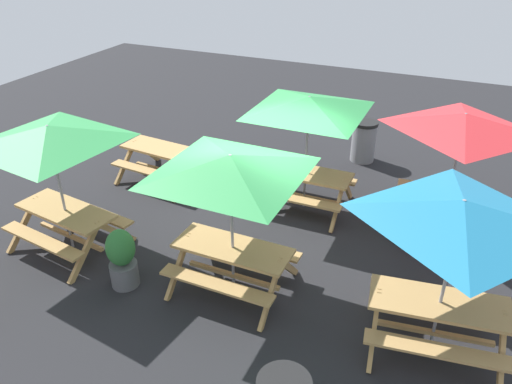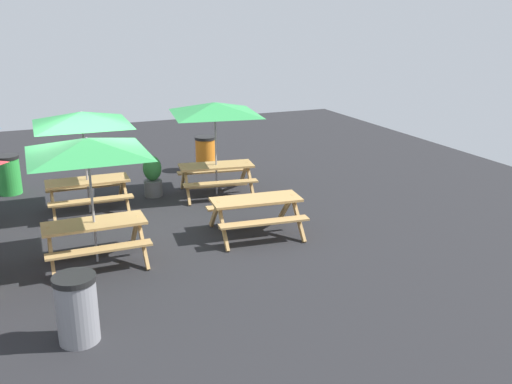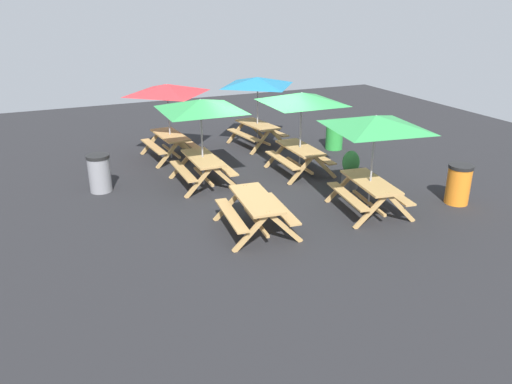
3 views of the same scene
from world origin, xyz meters
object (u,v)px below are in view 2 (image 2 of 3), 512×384
picnic_table_1 (82,126)px  picnic_table_2 (256,208)px  trash_bin_gray (77,309)px  trash_bin_green (9,175)px  picnic_table_0 (88,156)px  picnic_table_3 (215,115)px  potted_plant_0 (153,176)px  trash_bin_orange (205,153)px

picnic_table_1 → picnic_table_2: bearing=139.0°
trash_bin_gray → trash_bin_green: size_ratio=1.00×
picnic_table_0 → picnic_table_2: (-3.19, -0.14, -1.43)m
picnic_table_0 → trash_bin_green: (1.45, -5.00, -1.49)m
picnic_table_1 → trash_bin_gray: (0.79, 5.41, -1.49)m
picnic_table_0 → picnic_table_1: size_ratio=1.00×
picnic_table_3 → trash_bin_green: (4.76, -2.02, -1.49)m
picnic_table_1 → potted_plant_0: picnic_table_1 is taller
trash_bin_green → trash_bin_gray: bearing=96.5°
picnic_table_0 → trash_bin_green: size_ratio=2.89×
trash_bin_orange → potted_plant_0: 2.65m
picnic_table_1 → picnic_table_0: bearing=86.5°
trash_bin_orange → picnic_table_2: bearing=83.9°
trash_bin_gray → picnic_table_1: bearing=-98.3°
picnic_table_2 → trash_bin_gray: size_ratio=1.96×
potted_plant_0 → picnic_table_1: bearing=21.6°
picnic_table_2 → picnic_table_1: bearing=-36.5°
trash_bin_gray → potted_plant_0: (-2.39, -6.05, 0.02)m
picnic_table_0 → trash_bin_orange: 6.63m
picnic_table_3 → trash_bin_green: picnic_table_3 is taller
picnic_table_2 → trash_bin_gray: bearing=41.3°
picnic_table_0 → picnic_table_1: 2.82m
picnic_table_1 → trash_bin_orange: size_ratio=2.89×
picnic_table_3 → trash_bin_green: bearing=-15.0°
picnic_table_0 → trash_bin_orange: bearing=-125.1°
picnic_table_3 → trash_bin_gray: (3.89, 5.58, -1.49)m
picnic_table_0 → trash_bin_green: 5.42m
picnic_table_2 → picnic_table_3: size_ratio=0.68×
picnic_table_1 → picnic_table_3: bearing=-176.0°
picnic_table_3 → trash_bin_gray: size_ratio=2.86×
picnic_table_1 → trash_bin_gray: bearing=82.5°
picnic_table_2 → trash_bin_gray: (3.77, 2.75, -0.07)m
picnic_table_0 → picnic_table_2: bearing=-177.1°
picnic_table_2 → picnic_table_3: 3.18m
trash_bin_orange → picnic_table_0: bearing=54.6°
picnic_table_3 → trash_bin_orange: bearing=-92.9°
picnic_table_0 → trash_bin_gray: 3.06m
picnic_table_0 → potted_plant_0: 4.17m
trash_bin_orange → picnic_table_3: bearing=79.1°
picnic_table_1 → picnic_table_3: size_ratio=1.01×
picnic_table_0 → potted_plant_0: picnic_table_0 is taller
picnic_table_3 → picnic_table_1: bearing=11.2°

